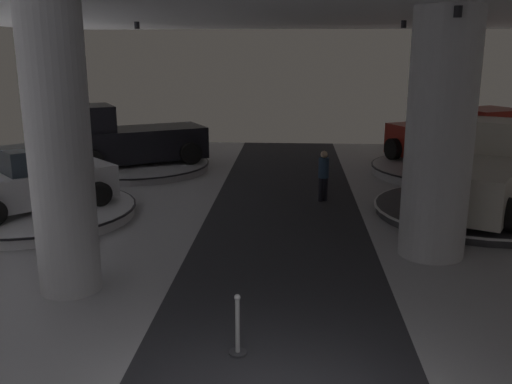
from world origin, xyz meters
TOP-DOWN VIEW (x-y plane):
  - column_left at (-4.13, 4.16)m, footprint 1.18×1.18m
  - column_right at (3.43, 6.59)m, footprint 1.48×1.48m
  - display_platform_far_right at (5.43, 9.83)m, footprint 5.68×5.68m
  - pickup_truck_far_right at (5.58, 10.12)m, footprint 4.45×5.67m
  - display_platform_far_left at (-6.92, 8.76)m, footprint 5.44×5.44m
  - display_car_far_left at (-6.89, 8.78)m, footprint 4.26×4.22m
  - display_platform_deep_left at (-5.89, 15.27)m, footprint 5.68×5.68m
  - pickup_truck_deep_left at (-6.17, 15.11)m, footprint 5.65×4.53m
  - display_platform_deep_right at (6.03, 15.08)m, footprint 5.68×5.68m
  - pickup_truck_deep_right at (6.17, 14.80)m, footprint 4.37×5.68m
  - visitor_walking_near at (1.17, 11.08)m, footprint 0.32×0.32m
  - stanchion_a at (-0.60, 1.92)m, footprint 0.28×0.28m

SIDE VIEW (x-z plane):
  - display_platform_far_right at x=5.43m, z-range 0.02..0.26m
  - display_platform_deep_left at x=-5.89m, z-range 0.02..0.29m
  - display_platform_far_left at x=-6.92m, z-range 0.02..0.33m
  - display_platform_deep_right at x=6.03m, z-range 0.02..0.37m
  - stanchion_a at x=-0.60m, z-range -0.13..0.88m
  - visitor_walking_near at x=1.17m, z-range 0.11..1.70m
  - display_car_far_left at x=-6.89m, z-range 0.22..1.93m
  - pickup_truck_far_right at x=5.58m, z-range 0.03..2.33m
  - pickup_truck_deep_left at x=-6.17m, z-range 0.06..2.36m
  - pickup_truck_deep_right at x=6.17m, z-range 0.14..2.44m
  - column_left at x=-4.13m, z-range 0.00..5.50m
  - column_right at x=3.43m, z-range 0.00..5.50m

